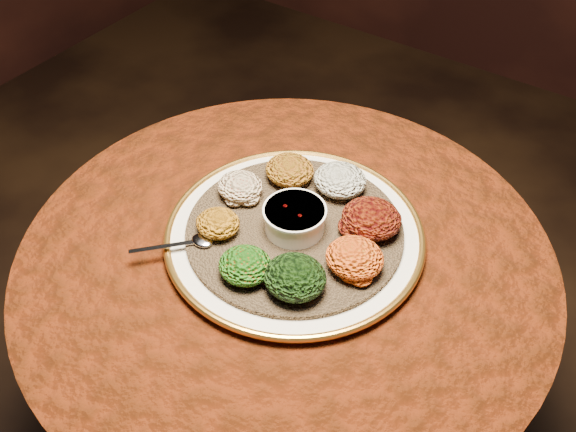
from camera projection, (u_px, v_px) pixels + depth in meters
The scene contains 13 objects.
table at pixel (286, 312), 1.27m from camera, with size 0.96×0.96×0.73m.
platter at pixel (294, 235), 1.16m from camera, with size 0.53×0.53×0.02m.
injera at pixel (294, 230), 1.15m from camera, with size 0.39×0.39×0.01m, color brown.
stew_bowl at pixel (295, 218), 1.13m from camera, with size 0.11×0.11×0.05m.
spoon at pixel (196, 241), 1.11m from camera, with size 0.11×0.11×0.01m.
portion_ayib at pixel (340, 180), 1.20m from camera, with size 0.10×0.10×0.05m, color beige.
portion_kitfo at pixel (371, 218), 1.13m from camera, with size 0.11×0.10×0.05m, color black.
portion_tikil at pixel (355, 258), 1.06m from camera, with size 0.10×0.09×0.05m, color #AA680E.
portion_gomen at pixel (295, 277), 1.03m from camera, with size 0.10×0.10×0.05m, color black.
portion_mixveg at pixel (245, 266), 1.05m from camera, with size 0.09×0.09×0.04m, color #A2290A.
portion_kik at pixel (218, 223), 1.13m from camera, with size 0.08×0.07×0.04m, color #AB650F.
portion_timatim at pixel (240, 186), 1.19m from camera, with size 0.09×0.08×0.04m, color maroon.
portion_shiro at pixel (290, 170), 1.23m from camera, with size 0.09×0.09×0.05m, color brown.
Camera 1 is at (0.44, -0.64, 1.58)m, focal length 40.00 mm.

